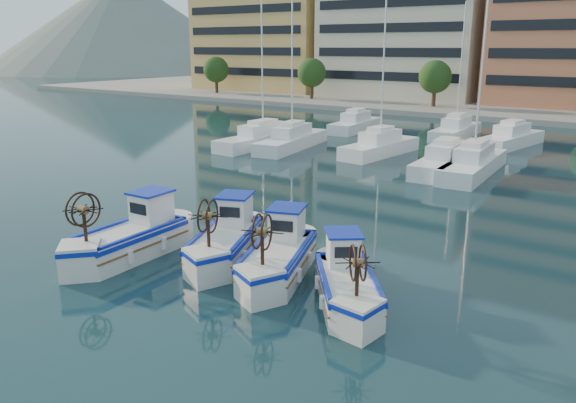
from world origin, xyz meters
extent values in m
plane|color=#1A4045|center=(0.00, 0.00, 0.00)|extent=(300.00, 300.00, 0.00)
cube|color=gray|center=(0.00, 67.00, 0.30)|extent=(180.00, 40.00, 0.60)
cube|color=tan|center=(-48.00, 65.00, 12.60)|extent=(24.00, 14.00, 24.00)
cube|color=black|center=(-48.00, 58.00, 12.60)|extent=(22.08, 0.12, 21.60)
cube|color=beige|center=(-23.00, 65.00, 11.10)|extent=(23.00, 14.00, 21.00)
cube|color=black|center=(-23.00, 58.00, 11.10)|extent=(21.16, 0.12, 18.90)
cylinder|color=#3F2B19|center=(-50.00, 53.50, 1.50)|extent=(0.50, 0.50, 3.00)
sphere|color=#284D1B|center=(-50.00, 53.50, 4.20)|extent=(4.00, 4.00, 4.00)
cylinder|color=#3F2B19|center=(-32.00, 53.50, 1.50)|extent=(0.50, 0.50, 3.00)
sphere|color=#284D1B|center=(-32.00, 53.50, 4.20)|extent=(4.00, 4.00, 4.00)
cylinder|color=#3F2B19|center=(-14.00, 53.50, 1.50)|extent=(0.50, 0.50, 3.00)
sphere|color=#284D1B|center=(-14.00, 53.50, 4.20)|extent=(4.00, 4.00, 4.00)
cone|color=slate|center=(-140.00, 110.00, 0.00)|extent=(180.00, 180.00, 60.00)
cube|color=white|center=(-16.01, 21.46, 0.50)|extent=(2.38, 9.93, 1.00)
cylinder|color=silver|center=(-16.01, 21.46, 6.00)|extent=(0.12, 0.12, 11.00)
cube|color=white|center=(-13.49, 21.95, 0.50)|extent=(3.63, 9.58, 1.00)
cylinder|color=silver|center=(-13.49, 21.95, 6.00)|extent=(0.12, 0.12, 11.00)
cube|color=white|center=(-6.51, 23.41, 0.50)|extent=(2.98, 8.12, 1.00)
cylinder|color=silver|center=(-6.51, 23.41, 6.00)|extent=(0.12, 0.12, 11.00)
cube|color=white|center=(-0.56, 20.84, 0.50)|extent=(2.70, 8.56, 1.00)
cube|color=white|center=(1.23, 20.97, 0.50)|extent=(2.73, 9.37, 1.00)
cylinder|color=silver|center=(1.23, 20.97, 6.00)|extent=(0.12, 0.12, 11.00)
cube|color=white|center=(-13.81, 33.09, 0.50)|extent=(2.65, 7.83, 1.00)
cube|color=white|center=(-4.65, 34.72, 0.50)|extent=(2.49, 8.56, 1.00)
cylinder|color=silver|center=(-4.65, 34.72, 6.00)|extent=(0.12, 0.12, 11.00)
cube|color=white|center=(0.54, 32.90, 0.50)|extent=(3.53, 8.19, 1.00)
cube|color=silver|center=(-5.09, -1.21, 0.56)|extent=(2.10, 4.54, 1.11)
cube|color=#0C22A4|center=(-5.09, -1.21, 0.98)|extent=(2.16, 4.67, 0.17)
cube|color=#1B87D7|center=(-5.09, -1.21, 0.91)|extent=(1.66, 4.07, 0.06)
cube|color=white|center=(-5.14, 0.06, 1.70)|extent=(1.23, 1.43, 1.17)
cube|color=#0C22A4|center=(-5.14, 0.06, 2.34)|extent=(1.39, 1.59, 0.08)
cylinder|color=#331E14|center=(-5.01, -3.12, 1.73)|extent=(0.13, 0.13, 1.23)
cylinder|color=brown|center=(-5.01, -3.12, 2.39)|extent=(0.35, 0.31, 0.30)
torus|color=#331E14|center=(-5.17, -3.13, 2.39)|extent=(0.13, 1.24, 1.24)
torus|color=#331E14|center=(-4.85, -3.12, 2.39)|extent=(0.13, 1.24, 1.24)
cube|color=silver|center=(-1.86, 0.77, 0.53)|extent=(3.34, 4.64, 1.07)
cube|color=#0C22A4|center=(-1.86, 0.77, 0.94)|extent=(3.44, 4.78, 0.16)
cube|color=#1B87D7|center=(-1.86, 0.77, 0.87)|extent=(2.80, 4.09, 0.06)
cube|color=white|center=(-2.33, 1.89, 1.62)|extent=(1.54, 1.65, 1.12)
cube|color=#0C22A4|center=(-2.33, 1.89, 2.23)|extent=(1.74, 1.85, 0.08)
cylinder|color=#331E14|center=(-1.15, -0.92, 1.66)|extent=(0.12, 0.12, 1.18)
cylinder|color=brown|center=(-1.15, -0.92, 2.29)|extent=(0.41, 0.39, 0.28)
torus|color=#331E14|center=(-1.29, -0.98, 2.29)|extent=(0.53, 1.12, 1.19)
torus|color=#331E14|center=(-1.01, -0.86, 2.29)|extent=(0.53, 1.12, 1.19)
cube|color=silver|center=(0.74, 0.58, 0.53)|extent=(3.14, 4.57, 1.05)
cube|color=#0C22A4|center=(0.74, 0.58, 0.93)|extent=(3.24, 4.71, 0.16)
cube|color=#1B87D7|center=(0.74, 0.58, 0.86)|extent=(2.62, 4.04, 0.06)
cube|color=white|center=(0.32, 1.71, 1.60)|extent=(1.48, 1.60, 1.10)
cube|color=#0C22A4|center=(0.32, 1.71, 2.21)|extent=(1.68, 1.80, 0.08)
cylinder|color=#331E14|center=(1.36, -1.12, 1.63)|extent=(0.12, 0.12, 1.16)
cylinder|color=brown|center=(1.36, -1.12, 2.26)|extent=(0.40, 0.37, 0.28)
torus|color=#331E14|center=(1.22, -1.17, 2.26)|extent=(0.47, 1.13, 1.17)
torus|color=#331E14|center=(1.50, -1.07, 2.26)|extent=(0.47, 1.13, 1.17)
cube|color=silver|center=(3.84, 0.05, 0.48)|extent=(3.66, 4.05, 0.96)
cube|color=#0C22A4|center=(3.84, 0.05, 0.85)|extent=(3.77, 4.17, 0.15)
cube|color=#1B87D7|center=(3.84, 0.05, 0.79)|extent=(3.14, 3.52, 0.05)
cube|color=white|center=(3.16, 0.91, 1.47)|extent=(1.53, 1.56, 1.01)
cube|color=#0C22A4|center=(3.16, 0.91, 2.02)|extent=(1.72, 1.75, 0.07)
cylinder|color=#331E14|center=(4.85, -1.26, 1.49)|extent=(0.11, 0.11, 1.06)
cylinder|color=brown|center=(4.85, -1.26, 2.06)|extent=(0.39, 0.38, 0.26)
torus|color=#331E14|center=(4.74, -1.34, 2.06)|extent=(0.71, 0.89, 1.07)
torus|color=#331E14|center=(4.96, -1.17, 2.06)|extent=(0.71, 0.89, 1.07)
camera|label=1|loc=(11.70, -14.39, 7.95)|focal=35.00mm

